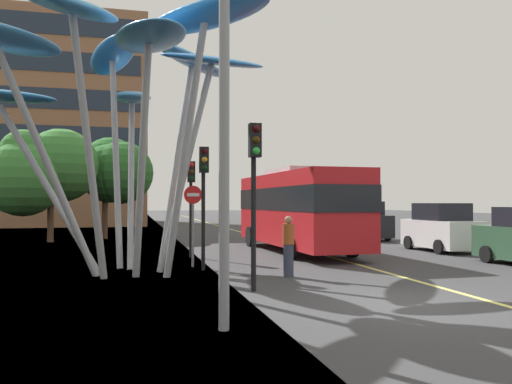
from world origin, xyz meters
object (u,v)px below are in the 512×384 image
(car_parked_far, at_px, (441,229))
(car_side_street, at_px, (362,222))
(street_lamp, at_px, (245,35))
(traffic_light_kerb_near, at_px, (254,170))
(leaf_sculpture, at_px, (123,66))
(traffic_light_kerb_far, at_px, (204,181))
(traffic_light_island_mid, at_px, (191,188))
(red_bus, at_px, (297,206))
(no_entry_sign, at_px, (193,213))
(pedestrian, at_px, (288,246))

(car_parked_far, relative_size, car_side_street, 0.86)
(car_parked_far, height_order, street_lamp, street_lamp)
(traffic_light_kerb_near, relative_size, car_parked_far, 1.04)
(leaf_sculpture, relative_size, street_lamp, 1.27)
(traffic_light_kerb_far, xyz_separation_m, traffic_light_island_mid, (0.03, 3.80, -0.11))
(car_side_street, bearing_deg, traffic_light_island_mid, -144.49)
(traffic_light_kerb_far, xyz_separation_m, car_parked_far, (10.86, 3.91, -1.80))
(red_bus, distance_m, no_entry_sign, 6.44)
(traffic_light_island_mid, relative_size, car_side_street, 0.82)
(traffic_light_kerb_near, xyz_separation_m, car_side_street, (9.96, 15.43, -1.87))
(car_side_street, distance_m, no_entry_sign, 14.99)
(leaf_sculpture, xyz_separation_m, car_parked_far, (13.32, 3.98, -5.24))
(pedestrian, relative_size, no_entry_sign, 0.65)
(red_bus, xyz_separation_m, car_side_street, (5.91, 6.19, -0.94))
(pedestrian, bearing_deg, no_entry_sign, 129.41)
(red_bus, height_order, traffic_light_island_mid, traffic_light_island_mid)
(traffic_light_island_mid, relative_size, street_lamp, 0.47)
(red_bus, height_order, car_parked_far, red_bus)
(car_parked_far, height_order, pedestrian, car_parked_far)
(red_bus, height_order, leaf_sculpture, leaf_sculpture)
(leaf_sculpture, height_order, traffic_light_island_mid, leaf_sculpture)
(red_bus, relative_size, pedestrian, 5.82)
(car_side_street, height_order, no_entry_sign, no_entry_sign)
(red_bus, bearing_deg, traffic_light_kerb_far, -132.39)
(leaf_sculpture, xyz_separation_m, traffic_light_kerb_far, (2.46, 0.07, -3.43))
(car_side_street, bearing_deg, pedestrian, -122.55)
(traffic_light_kerb_near, bearing_deg, leaf_sculpture, 127.98)
(traffic_light_kerb_near, xyz_separation_m, no_entry_sign, (-0.88, 5.11, -1.11))
(red_bus, height_order, pedestrian, red_bus)
(leaf_sculpture, relative_size, car_parked_far, 2.58)
(traffic_light_kerb_near, height_order, no_entry_sign, traffic_light_kerb_near)
(leaf_sculpture, bearing_deg, street_lamp, -73.83)
(traffic_light_kerb_near, distance_m, pedestrian, 3.34)
(leaf_sculpture, relative_size, traffic_light_kerb_far, 2.59)
(traffic_light_kerb_far, xyz_separation_m, no_entry_sign, (-0.22, 1.04, -1.00))
(traffic_light_kerb_near, bearing_deg, pedestrian, 55.39)
(leaf_sculpture, bearing_deg, traffic_light_kerb_near, -52.02)
(car_side_street, bearing_deg, red_bus, -133.66)
(street_lamp, bearing_deg, traffic_light_island_mid, 88.32)
(traffic_light_kerb_far, bearing_deg, no_entry_sign, 101.71)
(traffic_light_kerb_near, xyz_separation_m, traffic_light_kerb_far, (-0.67, 4.07, -0.10))
(car_side_street, bearing_deg, car_parked_far, -88.21)
(car_side_street, xyz_separation_m, no_entry_sign, (-10.84, -10.32, 0.76))
(traffic_light_kerb_near, bearing_deg, car_parked_far, 38.04)
(leaf_sculpture, height_order, no_entry_sign, leaf_sculpture)
(traffic_light_kerb_far, height_order, pedestrian, traffic_light_kerb_far)
(pedestrian, bearing_deg, car_parked_far, 33.67)
(traffic_light_kerb_far, height_order, street_lamp, street_lamp)
(leaf_sculpture, bearing_deg, car_parked_far, 16.63)
(traffic_light_kerb_near, relative_size, pedestrian, 2.31)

